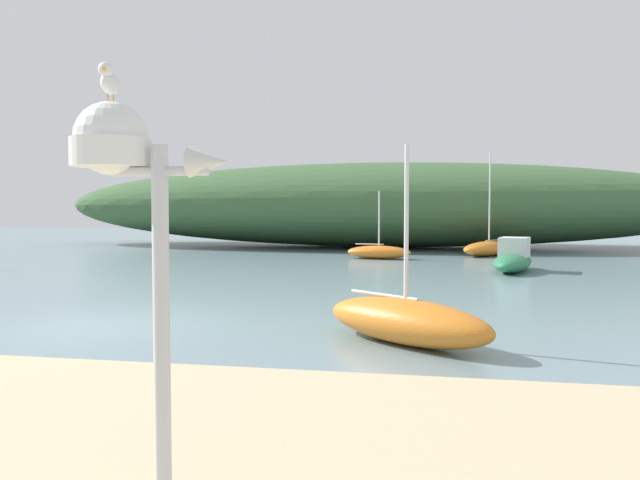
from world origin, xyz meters
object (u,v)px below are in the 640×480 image
object	(u,v)px
seagull_on_radar	(110,81)
sailboat_east_reach	(489,248)
mast_structure	(124,171)
sailboat_far_left	(406,321)
sailboat_off_point	(379,252)
motorboat_far_right	(513,259)

from	to	relation	value
seagull_on_radar	sailboat_east_reach	xyz separation A→B (m)	(4.82, 28.51, -2.90)
mast_structure	sailboat_far_left	distance (m)	7.41
sailboat_off_point	sailboat_east_reach	xyz separation A→B (m)	(5.29, 3.05, 0.06)
sailboat_off_point	motorboat_far_right	xyz separation A→B (m)	(5.56, -5.02, 0.15)
mast_structure	seagull_on_radar	distance (m)	0.64
sailboat_far_left	sailboat_east_reach	size ratio (longest dim) A/B	0.68
sailboat_east_reach	motorboat_far_right	bearing A→B (deg)	-88.10
sailboat_far_left	motorboat_far_right	xyz separation A→B (m)	(3.33, 13.56, 0.07)
motorboat_far_right	sailboat_east_reach	bearing A→B (deg)	91.90
seagull_on_radar	sailboat_far_left	world-z (taller)	sailboat_far_left
mast_structure	sailboat_far_left	xyz separation A→B (m)	(1.66, 6.87, -2.24)
seagull_on_radar	motorboat_far_right	bearing A→B (deg)	76.03
sailboat_off_point	sailboat_east_reach	world-z (taller)	sailboat_east_reach
motorboat_far_right	sailboat_east_reach	size ratio (longest dim) A/B	0.79
mast_structure	sailboat_east_reach	world-z (taller)	sailboat_east_reach
sailboat_off_point	motorboat_far_right	distance (m)	7.49
mast_structure	sailboat_off_point	size ratio (longest dim) A/B	0.91
seagull_on_radar	sailboat_far_left	distance (m)	7.66
mast_structure	sailboat_east_reach	size ratio (longest dim) A/B	0.57
seagull_on_radar	sailboat_east_reach	world-z (taller)	sailboat_east_reach
mast_structure	sailboat_off_point	bearing A→B (deg)	91.27
mast_structure	sailboat_far_left	world-z (taller)	sailboat_far_left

